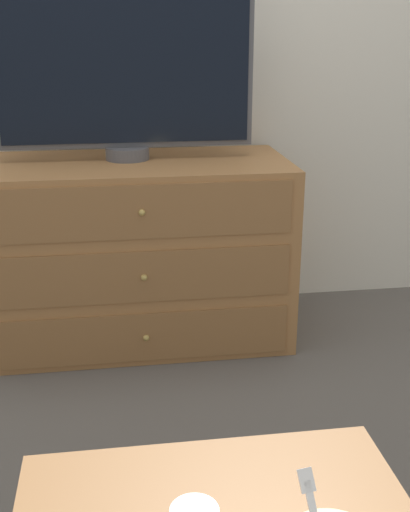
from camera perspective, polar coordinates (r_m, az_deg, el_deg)
name	(u,v)px	position (r m, az deg, el deg)	size (l,w,h in m)	color
ground_plane	(142,303)	(3.08, -5.64, -4.14)	(12.00, 12.00, 0.00)	#56514C
wall_back	(131,11)	(2.84, -6.60, 20.80)	(12.00, 0.05, 2.60)	silver
dresser	(140,251)	(2.64, -5.78, 0.43)	(1.19, 0.60, 0.74)	#9E6B3D
tv	(124,63)	(2.55, -7.24, 16.68)	(1.00, 0.17, 0.72)	#515156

